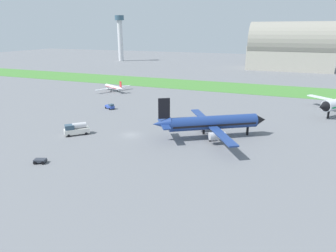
{
  "coord_description": "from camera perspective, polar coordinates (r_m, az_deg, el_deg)",
  "views": [
    {
      "loc": [
        37.59,
        -67.68,
        27.13
      ],
      "look_at": [
        9.73,
        2.32,
        3.0
      ],
      "focal_mm": 32.3,
      "sensor_mm": 36.0,
      "label": 1
    }
  ],
  "objects": [
    {
      "name": "control_tower",
      "position": [
        281.65,
        -9.03,
        16.66
      ],
      "size": [
        8.0,
        8.0,
        38.82
      ],
      "color": "silver",
      "rests_on": "ground_plane"
    },
    {
      "name": "airplane_midfield_jet",
      "position": [
        79.21,
        8.12,
        0.58
      ],
      "size": [
        27.59,
        27.55,
        11.05
      ],
      "rotation": [
        0.0,
        0.0,
        0.57
      ],
      "color": "navy",
      "rests_on": "ground_plane"
    },
    {
      "name": "hangar_distant",
      "position": [
        231.04,
        22.06,
        13.48
      ],
      "size": [
        55.87,
        27.35,
        32.35
      ],
      "color": "#B2AD9E",
      "rests_on": "ground_plane"
    },
    {
      "name": "airplane_taxiing_turboprop",
      "position": [
        141.49,
        -10.26,
        7.24
      ],
      "size": [
        14.37,
        16.51,
        5.4
      ],
      "rotation": [
        0.0,
        0.0,
        2.67
      ],
      "color": "silver",
      "rests_on": "ground_plane"
    },
    {
      "name": "grass_taxiway_strip",
      "position": [
        155.07,
        7.4,
        7.55
      ],
      "size": [
        360.0,
        28.0,
        0.08
      ],
      "primitive_type": "cube",
      "color": "#478438",
      "rests_on": "ground_plane"
    },
    {
      "name": "fuel_truck_near_gate",
      "position": [
        84.88,
        -16.93,
        -0.55
      ],
      "size": [
        6.29,
        6.29,
        3.29
      ],
      "rotation": [
        0.0,
        0.0,
        3.93
      ],
      "color": "white",
      "rests_on": "ground_plane"
    },
    {
      "name": "baggage_cart_midfield",
      "position": [
        70.05,
        -22.98,
        -6.02
      ],
      "size": [
        2.83,
        2.45,
        0.9
      ],
      "rotation": [
        0.0,
        0.0,
        0.34
      ],
      "color": "#2D333D",
      "rests_on": "ground_plane"
    },
    {
      "name": "pushback_tug_by_runway",
      "position": [
        109.99,
        -10.89,
        3.65
      ],
      "size": [
        4.02,
        3.18,
        1.95
      ],
      "rotation": [
        0.0,
        0.0,
        5.86
      ],
      "color": "#334FB2",
      "rests_on": "ground_plane"
    },
    {
      "name": "ground_plane",
      "position": [
        82.04,
        -6.93,
        -1.69
      ],
      "size": [
        600.0,
        600.0,
        0.0
      ],
      "primitive_type": "plane",
      "color": "slate"
    }
  ]
}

